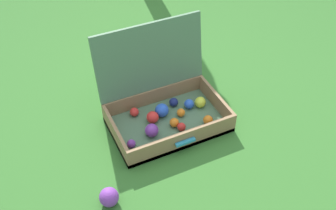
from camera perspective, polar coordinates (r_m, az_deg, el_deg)
The scene contains 3 objects.
ground_plane at distance 2.31m, azimuth 1.69°, elevation -1.57°, with size 16.00×16.00×0.00m, color #336B28.
open_suitcase at distance 2.22m, azimuth -0.69°, elevation 0.27°, with size 0.63×0.49×0.51m.
stray_ball_on_grass at distance 1.91m, azimuth -8.36°, elevation -12.79°, with size 0.09×0.09×0.09m, color purple.
Camera 1 is at (-0.78, -1.48, 1.60)m, focal length 42.99 mm.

